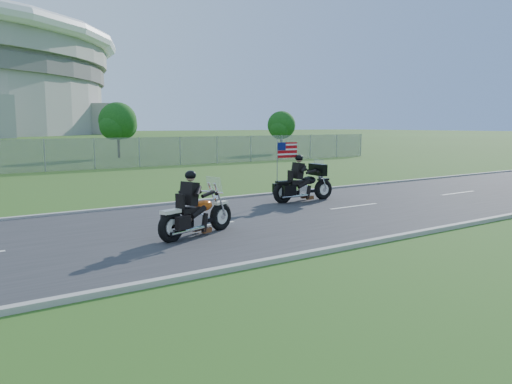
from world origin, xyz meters
TOP-DOWN VIEW (x-y plane):
  - ground at (0.00, 0.00)m, footprint 420.00×420.00m
  - road at (0.00, 0.00)m, footprint 120.00×8.00m
  - curb_north at (0.00, 4.05)m, footprint 120.00×0.18m
  - curb_south at (0.00, -4.05)m, footprint 120.00×0.18m
  - tree_fence_near at (6.04, 30.04)m, footprint 3.52×3.28m
  - tree_fence_far at (22.04, 28.03)m, footprint 3.08×2.87m
  - motorcycle_lead at (-2.63, -1.01)m, footprint 2.50×1.15m
  - motorcycle_follow at (3.35, 1.97)m, footprint 2.64×0.88m

SIDE VIEW (x-z plane):
  - ground at x=0.00m, z-range 0.00..0.00m
  - road at x=0.00m, z-range 0.00..0.04m
  - curb_north at x=0.00m, z-range -0.01..0.11m
  - curb_south at x=0.00m, z-range -0.01..0.11m
  - motorcycle_lead at x=-2.63m, z-range -0.32..1.41m
  - motorcycle_follow at x=3.35m, z-range -0.50..1.70m
  - tree_fence_far at x=22.04m, z-range 0.54..4.74m
  - tree_fence_near at x=6.04m, z-range 0.60..5.35m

